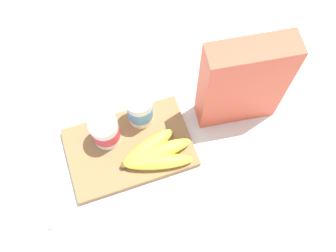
{
  "coord_description": "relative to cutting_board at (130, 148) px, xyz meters",
  "views": [
    {
      "loc": [
        -0.02,
        -0.36,
        0.91
      ],
      "look_at": [
        0.1,
        0.0,
        0.07
      ],
      "focal_mm": 40.34,
      "sensor_mm": 36.0,
      "label": 1
    }
  ],
  "objects": [
    {
      "name": "yogurt_cup_front",
      "position": [
        -0.05,
        0.04,
        0.05
      ],
      "size": [
        0.07,
        0.07,
        0.09
      ],
      "color": "white",
      "rests_on": "cutting_board"
    },
    {
      "name": "cutting_board",
      "position": [
        0.0,
        0.0,
        0.0
      ],
      "size": [
        0.31,
        0.2,
        0.02
      ],
      "primitive_type": "cube",
      "color": "olive",
      "rests_on": "ground_plane"
    },
    {
      "name": "banana_bunch",
      "position": [
        0.05,
        -0.05,
        0.03
      ],
      "size": [
        0.18,
        0.12,
        0.04
      ],
      "color": "yellow",
      "rests_on": "cutting_board"
    },
    {
      "name": "ground_plane",
      "position": [
        0.0,
        0.0,
        -0.01
      ],
      "size": [
        2.4,
        2.4,
        0.0
      ],
      "primitive_type": "plane",
      "color": "silver"
    },
    {
      "name": "spoon",
      "position": [
        -0.23,
        -0.09,
        -0.01
      ],
      "size": [
        0.03,
        0.13,
        0.01
      ],
      "color": "silver",
      "rests_on": "ground_plane"
    },
    {
      "name": "cereal_box",
      "position": [
        0.3,
        0.02,
        0.13
      ],
      "size": [
        0.21,
        0.09,
        0.28
      ],
      "primitive_type": "cube",
      "rotation": [
        0.0,
        0.0,
        -0.13
      ],
      "color": "#D85138",
      "rests_on": "ground_plane"
    },
    {
      "name": "yogurt_cup_back",
      "position": [
        0.05,
        0.07,
        0.06
      ],
      "size": [
        0.07,
        0.07,
        0.1
      ],
      "color": "white",
      "rests_on": "cutting_board"
    }
  ]
}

